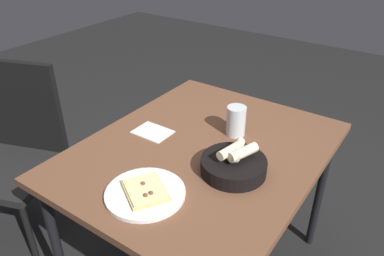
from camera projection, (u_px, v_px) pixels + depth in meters
The scene contains 6 objects.
dining_table at pixel (202, 161), 1.57m from camera, with size 0.90×1.12×0.74m.
pizza_plate at pixel (145, 193), 1.28m from camera, with size 0.28×0.28×0.04m.
bread_basket at pixel (234, 164), 1.38m from camera, with size 0.25×0.25×0.11m.
beer_glass at pixel (236, 122), 1.61m from camera, with size 0.08×0.08×0.13m.
napkin at pixel (153, 132), 1.65m from camera, with size 0.16×0.12×0.00m.
chair_near at pixel (18, 145), 1.93m from camera, with size 0.57×0.57×0.95m.
Camera 1 is at (-0.70, 1.08, 1.59)m, focal length 35.07 mm.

